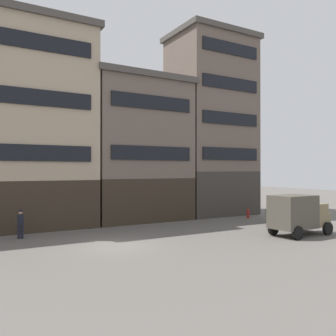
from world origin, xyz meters
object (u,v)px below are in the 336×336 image
pedestrian_officer (21,223)px  fire_hydrant_curbside (248,213)px  sedan_dark (291,212)px  delivery_truck_near (299,213)px

pedestrian_officer → fire_hydrant_curbside: (18.75, 0.09, -0.55)m
pedestrian_officer → sedan_dark: bearing=-12.2°
sedan_dark → pedestrian_officer: size_ratio=2.14×
delivery_truck_near → sedan_dark: delivery_truck_near is taller
sedan_dark → fire_hydrant_curbside: bearing=97.6°
sedan_dark → pedestrian_officer: (-19.32, 4.18, 0.07)m
sedan_dark → pedestrian_officer: 19.77m
sedan_dark → delivery_truck_near: bearing=-133.9°
delivery_truck_near → fire_hydrant_curbside: (2.97, 7.95, -1.00)m
pedestrian_officer → fire_hydrant_curbside: 18.76m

